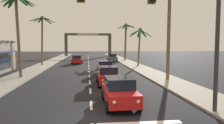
{
  "coord_description": "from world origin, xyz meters",
  "views": [
    {
      "loc": [
        -0.18,
        -10.48,
        3.67
      ],
      "look_at": [
        1.85,
        8.0,
        2.2
      ],
      "focal_mm": 35.55,
      "sensor_mm": 36.0,
      "label": 1
    }
  ],
  "objects_px": {
    "traffic_signal_mast": "(157,9)",
    "sedan_third_in_queue": "(108,75)",
    "palm_left_second": "(17,14)",
    "sedan_fifth_in_queue": "(105,68)",
    "palm_right_second": "(169,8)",
    "sedan_oncoming_far": "(77,59)",
    "palm_left_third": "(42,30)",
    "palm_right_farthest": "(126,36)",
    "sedan_parked_nearest_kerb": "(112,57)",
    "palm_right_third": "(140,37)",
    "sedan_lead_at_stop_bar": "(119,91)",
    "town_gateway_arch": "(88,42)"
  },
  "relations": [
    {
      "from": "palm_left_second",
      "to": "palm_right_third",
      "type": "distance_m",
      "value": 19.76
    },
    {
      "from": "traffic_signal_mast",
      "to": "town_gateway_arch",
      "type": "relative_size",
      "value": 0.73
    },
    {
      "from": "traffic_signal_mast",
      "to": "palm_right_farthest",
      "type": "height_order",
      "value": "palm_right_farthest"
    },
    {
      "from": "sedan_lead_at_stop_bar",
      "to": "sedan_fifth_in_queue",
      "type": "xyz_separation_m",
      "value": [
        0.22,
        13.78,
        0.0
      ]
    },
    {
      "from": "sedan_fifth_in_queue",
      "to": "sedan_parked_nearest_kerb",
      "type": "distance_m",
      "value": 21.41
    },
    {
      "from": "palm_left_third",
      "to": "palm_left_second",
      "type": "bearing_deg",
      "value": -88.94
    },
    {
      "from": "palm_left_second",
      "to": "palm_right_second",
      "type": "bearing_deg",
      "value": -11.98
    },
    {
      "from": "palm_right_farthest",
      "to": "palm_right_third",
      "type": "bearing_deg",
      "value": -90.44
    },
    {
      "from": "palm_right_farthest",
      "to": "sedan_lead_at_stop_bar",
      "type": "bearing_deg",
      "value": -100.35
    },
    {
      "from": "sedan_oncoming_far",
      "to": "palm_right_farthest",
      "type": "height_order",
      "value": "palm_right_farthest"
    },
    {
      "from": "palm_right_farthest",
      "to": "sedan_fifth_in_queue",
      "type": "bearing_deg",
      "value": -105.6
    },
    {
      "from": "traffic_signal_mast",
      "to": "sedan_fifth_in_queue",
      "type": "relative_size",
      "value": 2.37
    },
    {
      "from": "palm_right_second",
      "to": "town_gateway_arch",
      "type": "distance_m",
      "value": 49.28
    },
    {
      "from": "sedan_parked_nearest_kerb",
      "to": "palm_right_farthest",
      "type": "relative_size",
      "value": 0.53
    },
    {
      "from": "traffic_signal_mast",
      "to": "sedan_lead_at_stop_bar",
      "type": "height_order",
      "value": "traffic_signal_mast"
    },
    {
      "from": "palm_left_second",
      "to": "palm_right_farthest",
      "type": "bearing_deg",
      "value": 57.71
    },
    {
      "from": "sedan_oncoming_far",
      "to": "sedan_parked_nearest_kerb",
      "type": "height_order",
      "value": "same"
    },
    {
      "from": "sedan_fifth_in_queue",
      "to": "sedan_parked_nearest_kerb",
      "type": "relative_size",
      "value": 0.99
    },
    {
      "from": "traffic_signal_mast",
      "to": "sedan_third_in_queue",
      "type": "distance_m",
      "value": 10.32
    },
    {
      "from": "traffic_signal_mast",
      "to": "sedan_oncoming_far",
      "type": "bearing_deg",
      "value": 99.7
    },
    {
      "from": "sedan_third_in_queue",
      "to": "traffic_signal_mast",
      "type": "bearing_deg",
      "value": -79.62
    },
    {
      "from": "sedan_lead_at_stop_bar",
      "to": "palm_right_third",
      "type": "height_order",
      "value": "palm_right_third"
    },
    {
      "from": "sedan_lead_at_stop_bar",
      "to": "sedan_parked_nearest_kerb",
      "type": "distance_m",
      "value": 35.12
    },
    {
      "from": "sedan_parked_nearest_kerb",
      "to": "town_gateway_arch",
      "type": "relative_size",
      "value": 0.31
    },
    {
      "from": "palm_left_third",
      "to": "palm_right_second",
      "type": "height_order",
      "value": "palm_right_second"
    },
    {
      "from": "sedan_third_in_queue",
      "to": "sedan_parked_nearest_kerb",
      "type": "height_order",
      "value": "same"
    },
    {
      "from": "sedan_third_in_queue",
      "to": "palm_right_farthest",
      "type": "distance_m",
      "value": 31.86
    },
    {
      "from": "sedan_oncoming_far",
      "to": "palm_left_third",
      "type": "bearing_deg",
      "value": -151.8
    },
    {
      "from": "palm_left_third",
      "to": "sedan_fifth_in_queue",
      "type": "bearing_deg",
      "value": -52.53
    },
    {
      "from": "palm_left_third",
      "to": "town_gateway_arch",
      "type": "height_order",
      "value": "palm_left_third"
    },
    {
      "from": "palm_right_second",
      "to": "palm_right_farthest",
      "type": "distance_m",
      "value": 29.11
    },
    {
      "from": "sedan_fifth_in_queue",
      "to": "palm_left_third",
      "type": "xyz_separation_m",
      "value": [
        -9.89,
        12.9,
        5.39
      ]
    },
    {
      "from": "sedan_lead_at_stop_bar",
      "to": "palm_right_second",
      "type": "height_order",
      "value": "palm_right_second"
    },
    {
      "from": "sedan_third_in_queue",
      "to": "palm_right_second",
      "type": "height_order",
      "value": "palm_right_second"
    },
    {
      "from": "palm_right_second",
      "to": "town_gateway_arch",
      "type": "height_order",
      "value": "palm_right_second"
    },
    {
      "from": "palm_right_second",
      "to": "sedan_oncoming_far",
      "type": "bearing_deg",
      "value": 115.5
    },
    {
      "from": "sedan_fifth_in_queue",
      "to": "palm_right_third",
      "type": "height_order",
      "value": "palm_right_third"
    },
    {
      "from": "sedan_fifth_in_queue",
      "to": "town_gateway_arch",
      "type": "bearing_deg",
      "value": 92.55
    },
    {
      "from": "palm_left_second",
      "to": "town_gateway_arch",
      "type": "height_order",
      "value": "palm_left_second"
    },
    {
      "from": "traffic_signal_mast",
      "to": "palm_right_third",
      "type": "distance_m",
      "value": 25.8
    },
    {
      "from": "palm_left_third",
      "to": "sedan_parked_nearest_kerb",
      "type": "bearing_deg",
      "value": 32.28
    },
    {
      "from": "palm_right_second",
      "to": "palm_left_second",
      "type": "bearing_deg",
      "value": 168.02
    },
    {
      "from": "sedan_parked_nearest_kerb",
      "to": "palm_right_second",
      "type": "height_order",
      "value": "palm_right_second"
    },
    {
      "from": "traffic_signal_mast",
      "to": "palm_left_second",
      "type": "xyz_separation_m",
      "value": [
        -10.98,
        14.08,
        1.5
      ]
    },
    {
      "from": "sedan_oncoming_far",
      "to": "town_gateway_arch",
      "type": "xyz_separation_m",
      "value": [
        2.18,
        27.32,
        3.76
      ]
    },
    {
      "from": "sedan_third_in_queue",
      "to": "sedan_oncoming_far",
      "type": "xyz_separation_m",
      "value": [
        -3.8,
        22.89,
        0.0
      ]
    },
    {
      "from": "sedan_fifth_in_queue",
      "to": "palm_right_third",
      "type": "relative_size",
      "value": 0.69
    },
    {
      "from": "sedan_third_in_queue",
      "to": "sedan_oncoming_far",
      "type": "relative_size",
      "value": 0.99
    },
    {
      "from": "sedan_parked_nearest_kerb",
      "to": "traffic_signal_mast",
      "type": "bearing_deg",
      "value": -92.84
    },
    {
      "from": "sedan_third_in_queue",
      "to": "sedan_fifth_in_queue",
      "type": "xyz_separation_m",
      "value": [
        0.31,
        6.89,
        0.0
      ]
    }
  ]
}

